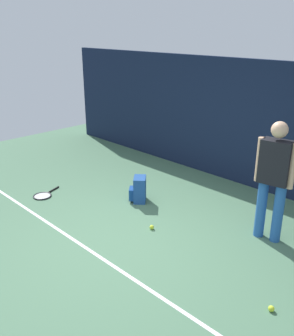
% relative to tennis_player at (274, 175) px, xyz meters
% --- Properties ---
extents(ground_plane, '(12.00, 12.00, 0.00)m').
position_rel_tennis_player_xyz_m(ground_plane, '(-1.32, -1.49, -0.97)').
color(ground_plane, '#4C7556').
extents(back_fence, '(10.00, 0.10, 2.31)m').
position_rel_tennis_player_xyz_m(back_fence, '(-1.32, 1.51, 0.19)').
color(back_fence, '#141E38').
rests_on(back_fence, ground).
extents(court_line, '(9.00, 0.05, 0.00)m').
position_rel_tennis_player_xyz_m(court_line, '(-1.32, -2.00, -0.96)').
color(court_line, white).
rests_on(court_line, ground).
extents(tennis_player, '(0.53, 0.28, 1.70)m').
position_rel_tennis_player_xyz_m(tennis_player, '(0.00, 0.00, 0.00)').
color(tennis_player, '#2659A5').
rests_on(tennis_player, ground).
extents(tennis_racket, '(0.41, 0.64, 0.03)m').
position_rel_tennis_player_xyz_m(tennis_racket, '(-3.50, -1.53, -0.95)').
color(tennis_racket, black).
rests_on(tennis_racket, ground).
extents(backpack, '(0.38, 0.38, 0.44)m').
position_rel_tennis_player_xyz_m(backpack, '(-2.16, -0.46, -0.76)').
color(backpack, '#1E478C').
rests_on(backpack, ground).
extents(tennis_ball_near_player, '(0.07, 0.07, 0.07)m').
position_rel_tennis_player_xyz_m(tennis_ball_near_player, '(0.79, -1.32, -0.93)').
color(tennis_ball_near_player, '#CCE033').
rests_on(tennis_ball_near_player, ground).
extents(tennis_ball_by_fence, '(0.07, 0.07, 0.07)m').
position_rel_tennis_player_xyz_m(tennis_ball_by_fence, '(-1.32, -0.99, -0.93)').
color(tennis_ball_by_fence, '#CCE033').
rests_on(tennis_ball_by_fence, ground).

